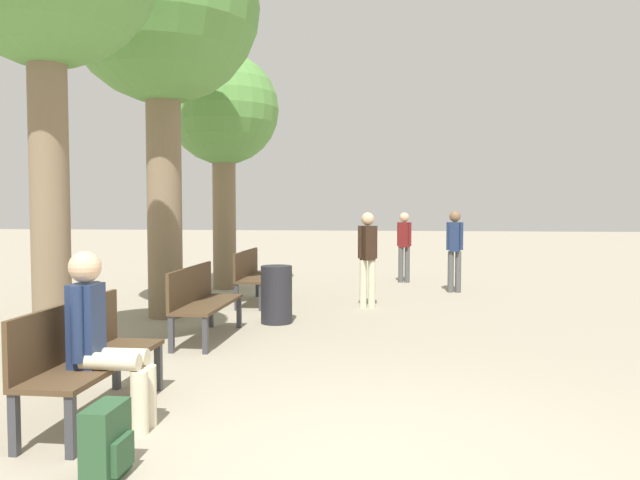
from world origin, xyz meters
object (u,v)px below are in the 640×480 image
(bench_row_2, at_px, (253,273))
(pedestrian_far, at_px, (455,246))
(bench_row_0, at_px, (85,351))
(bench_row_1, at_px, (201,297))
(pedestrian_near, at_px, (404,242))
(person_seated, at_px, (102,335))
(tree_row_1, at_px, (162,12))
(pedestrian_mid, at_px, (368,253))
(trash_bin, at_px, (277,294))
(tree_row_2, at_px, (223,115))
(backpack, at_px, (107,443))

(bench_row_2, bearing_deg, pedestrian_far, 26.54)
(bench_row_0, relative_size, bench_row_1, 1.00)
(bench_row_1, relative_size, pedestrian_near, 1.06)
(bench_row_1, relative_size, person_seated, 1.22)
(tree_row_1, bearing_deg, person_seated, -74.82)
(bench_row_0, height_order, pedestrian_far, pedestrian_far)
(bench_row_1, bearing_deg, pedestrian_near, 67.14)
(pedestrian_mid, xyz_separation_m, trash_bin, (-1.25, -1.49, -0.49))
(tree_row_2, distance_m, pedestrian_far, 5.32)
(tree_row_1, height_order, person_seated, tree_row_1)
(tree_row_1, relative_size, pedestrian_mid, 3.87)
(bench_row_2, bearing_deg, tree_row_2, 119.13)
(bench_row_2, distance_m, tree_row_2, 3.66)
(backpack, bearing_deg, person_seated, 117.48)
(person_seated, bearing_deg, bench_row_0, 140.18)
(bench_row_1, distance_m, pedestrian_far, 6.01)
(bench_row_1, distance_m, backpack, 4.09)
(bench_row_1, height_order, pedestrian_far, pedestrian_far)
(tree_row_1, xyz_separation_m, tree_row_2, (0.00, 3.33, -1.04))
(bench_row_0, xyz_separation_m, pedestrian_near, (2.65, 9.28, 0.36))
(pedestrian_mid, bearing_deg, pedestrian_far, 52.51)
(bench_row_0, bearing_deg, pedestrian_mid, 70.57)
(bench_row_2, distance_m, backpack, 7.04)
(pedestrian_near, height_order, pedestrian_mid, pedestrian_mid)
(pedestrian_near, bearing_deg, bench_row_2, -128.67)
(bench_row_2, distance_m, pedestrian_near, 4.26)
(bench_row_2, bearing_deg, person_seated, -87.73)
(bench_row_1, bearing_deg, trash_bin, 57.65)
(bench_row_2, xyz_separation_m, pedestrian_near, (2.65, 3.32, 0.36))
(tree_row_1, relative_size, pedestrian_far, 3.84)
(person_seated, height_order, trash_bin, person_seated)
(person_seated, xyz_separation_m, backpack, (0.43, -0.84, -0.49))
(pedestrian_near, bearing_deg, trash_bin, -110.42)
(trash_bin, bearing_deg, bench_row_2, 112.71)
(bench_row_1, distance_m, pedestrian_near, 6.84)
(bench_row_1, bearing_deg, tree_row_2, 101.98)
(person_seated, xyz_separation_m, pedestrian_far, (3.37, 7.97, 0.20))
(person_seated, bearing_deg, bench_row_1, 94.39)
(tree_row_2, xyz_separation_m, backpack, (1.70, -8.83, -3.31))
(person_seated, bearing_deg, tree_row_2, 98.99)
(tree_row_2, height_order, backpack, tree_row_2)
(pedestrian_mid, relative_size, trash_bin, 1.91)
(person_seated, relative_size, trash_bin, 1.62)
(bench_row_1, xyz_separation_m, tree_row_2, (-1.02, 4.81, 3.00))
(bench_row_2, relative_size, pedestrian_mid, 1.03)
(tree_row_1, height_order, trash_bin, tree_row_1)
(bench_row_2, bearing_deg, backpack, -84.46)
(pedestrian_near, bearing_deg, backpack, -100.84)
(pedestrian_near, distance_m, trash_bin, 5.48)
(bench_row_2, bearing_deg, bench_row_0, -90.00)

